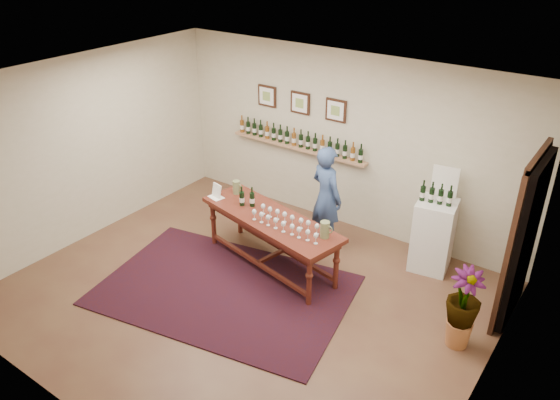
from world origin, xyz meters
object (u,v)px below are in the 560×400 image
Objects in this scene: display_pedestal at (433,235)px; person at (326,197)px; tasting_table at (271,224)px; potted_plant at (463,309)px.

display_pedestal is 0.65× the size of person.
person reaches higher than display_pedestal.
tasting_table is 1.46× the size of person.
tasting_table is 2.24× the size of display_pedestal.
tasting_table is 1.01m from person.
potted_plant reaches higher than tasting_table.
display_pedestal reaches higher than tasting_table.
display_pedestal is at bearing 46.27° from tasting_table.
potted_plant is (2.76, -0.07, -0.15)m from tasting_table.
tasting_table is at bearing 89.74° from person.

